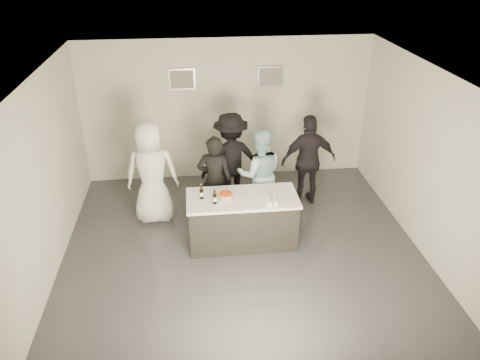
{
  "coord_description": "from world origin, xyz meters",
  "views": [
    {
      "loc": [
        -0.76,
        -6.35,
        4.76
      ],
      "look_at": [
        0.0,
        0.5,
        1.15
      ],
      "focal_mm": 35.0,
      "sensor_mm": 36.0,
      "label": 1
    }
  ],
  "objects_px": {
    "bar_counter": "(242,220)",
    "person_guest_right": "(309,160)",
    "person_guest_left": "(152,173)",
    "cake": "(226,196)",
    "person_guest_back": "(231,158)",
    "beer_bottle_b": "(215,196)",
    "person_main_blue": "(260,174)",
    "beer_bottle_a": "(202,192)",
    "person_main_black": "(215,181)"
  },
  "relations": [
    {
      "from": "bar_counter",
      "to": "person_guest_back",
      "type": "distance_m",
      "value": 1.55
    },
    {
      "from": "cake",
      "to": "person_main_black",
      "type": "relative_size",
      "value": 0.14
    },
    {
      "from": "person_guest_back",
      "to": "person_main_blue",
      "type": "bearing_deg",
      "value": 111.94
    },
    {
      "from": "beer_bottle_b",
      "to": "beer_bottle_a",
      "type": "bearing_deg",
      "value": 138.61
    },
    {
      "from": "bar_counter",
      "to": "person_guest_left",
      "type": "xyz_separation_m",
      "value": [
        -1.54,
        0.94,
        0.52
      ]
    },
    {
      "from": "cake",
      "to": "person_guest_back",
      "type": "distance_m",
      "value": 1.51
    },
    {
      "from": "person_main_black",
      "to": "person_guest_back",
      "type": "bearing_deg",
      "value": -105.08
    },
    {
      "from": "cake",
      "to": "person_guest_back",
      "type": "bearing_deg",
      "value": 81.33
    },
    {
      "from": "beer_bottle_a",
      "to": "person_main_black",
      "type": "xyz_separation_m",
      "value": [
        0.26,
        0.69,
        -0.17
      ]
    },
    {
      "from": "person_main_black",
      "to": "person_guest_right",
      "type": "xyz_separation_m",
      "value": [
        1.85,
        0.53,
        0.06
      ]
    },
    {
      "from": "cake",
      "to": "beer_bottle_b",
      "type": "height_order",
      "value": "beer_bottle_b"
    },
    {
      "from": "person_main_blue",
      "to": "person_guest_right",
      "type": "bearing_deg",
      "value": -157.2
    },
    {
      "from": "cake",
      "to": "person_guest_back",
      "type": "xyz_separation_m",
      "value": [
        0.23,
        1.49,
        -0.01
      ]
    },
    {
      "from": "cake",
      "to": "person_main_blue",
      "type": "relative_size",
      "value": 0.14
    },
    {
      "from": "beer_bottle_a",
      "to": "beer_bottle_b",
      "type": "height_order",
      "value": "same"
    },
    {
      "from": "beer_bottle_a",
      "to": "person_guest_right",
      "type": "relative_size",
      "value": 0.14
    },
    {
      "from": "person_main_black",
      "to": "person_guest_left",
      "type": "bearing_deg",
      "value": -0.83
    },
    {
      "from": "bar_counter",
      "to": "beer_bottle_b",
      "type": "bearing_deg",
      "value": -161.26
    },
    {
      "from": "person_main_black",
      "to": "person_guest_back",
      "type": "height_order",
      "value": "person_guest_back"
    },
    {
      "from": "bar_counter",
      "to": "person_guest_right",
      "type": "height_order",
      "value": "person_guest_right"
    },
    {
      "from": "bar_counter",
      "to": "person_guest_left",
      "type": "bearing_deg",
      "value": 148.61
    },
    {
      "from": "beer_bottle_b",
      "to": "person_main_black",
      "type": "xyz_separation_m",
      "value": [
        0.05,
        0.87,
        -0.17
      ]
    },
    {
      "from": "beer_bottle_b",
      "to": "person_guest_back",
      "type": "xyz_separation_m",
      "value": [
        0.42,
        1.64,
        -0.11
      ]
    },
    {
      "from": "person_guest_left",
      "to": "person_guest_right",
      "type": "height_order",
      "value": "person_guest_left"
    },
    {
      "from": "person_guest_left",
      "to": "person_guest_right",
      "type": "distance_m",
      "value": 2.98
    },
    {
      "from": "bar_counter",
      "to": "beer_bottle_a",
      "type": "distance_m",
      "value": 0.89
    },
    {
      "from": "beer_bottle_b",
      "to": "person_guest_left",
      "type": "distance_m",
      "value": 1.53
    },
    {
      "from": "bar_counter",
      "to": "cake",
      "type": "bearing_deg",
      "value": -177.32
    },
    {
      "from": "person_guest_left",
      "to": "person_guest_back",
      "type": "distance_m",
      "value": 1.58
    },
    {
      "from": "beer_bottle_b",
      "to": "bar_counter",
      "type": "bearing_deg",
      "value": 18.74
    },
    {
      "from": "beer_bottle_b",
      "to": "person_guest_left",
      "type": "bearing_deg",
      "value": 134.32
    },
    {
      "from": "person_main_blue",
      "to": "person_guest_left",
      "type": "height_order",
      "value": "person_guest_left"
    },
    {
      "from": "person_main_blue",
      "to": "person_guest_left",
      "type": "distance_m",
      "value": 1.96
    },
    {
      "from": "beer_bottle_b",
      "to": "person_main_blue",
      "type": "xyz_separation_m",
      "value": [
        0.89,
        1.01,
        -0.16
      ]
    },
    {
      "from": "person_main_blue",
      "to": "person_guest_right",
      "type": "relative_size",
      "value": 0.96
    },
    {
      "from": "beer_bottle_b",
      "to": "person_main_blue",
      "type": "height_order",
      "value": "person_main_blue"
    },
    {
      "from": "bar_counter",
      "to": "person_guest_right",
      "type": "distance_m",
      "value": 1.95
    },
    {
      "from": "beer_bottle_b",
      "to": "person_guest_right",
      "type": "xyz_separation_m",
      "value": [
        1.9,
        1.4,
        -0.11
      ]
    },
    {
      "from": "person_guest_left",
      "to": "person_guest_right",
      "type": "xyz_separation_m",
      "value": [
        2.97,
        0.31,
        -0.05
      ]
    },
    {
      "from": "person_main_black",
      "to": "person_main_blue",
      "type": "height_order",
      "value": "person_main_blue"
    },
    {
      "from": "person_guest_left",
      "to": "beer_bottle_b",
      "type": "bearing_deg",
      "value": 134.03
    },
    {
      "from": "bar_counter",
      "to": "person_guest_right",
      "type": "bearing_deg",
      "value": 41.02
    },
    {
      "from": "person_main_blue",
      "to": "cake",
      "type": "bearing_deg",
      "value": 52.53
    },
    {
      "from": "cake",
      "to": "person_main_black",
      "type": "xyz_separation_m",
      "value": [
        -0.14,
        0.73,
        -0.08
      ]
    },
    {
      "from": "beer_bottle_b",
      "to": "person_main_black",
      "type": "distance_m",
      "value": 0.89
    },
    {
      "from": "person_main_black",
      "to": "person_guest_left",
      "type": "distance_m",
      "value": 1.15
    },
    {
      "from": "person_main_blue",
      "to": "person_guest_left",
      "type": "relative_size",
      "value": 0.91
    },
    {
      "from": "beer_bottle_a",
      "to": "person_guest_back",
      "type": "distance_m",
      "value": 1.59
    },
    {
      "from": "beer_bottle_b",
      "to": "person_guest_right",
      "type": "distance_m",
      "value": 2.36
    },
    {
      "from": "cake",
      "to": "person_guest_back",
      "type": "relative_size",
      "value": 0.13
    }
  ]
}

